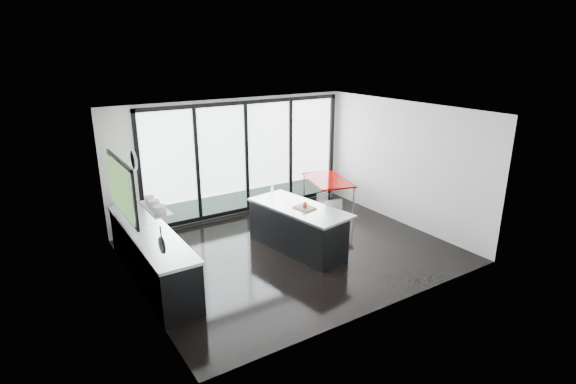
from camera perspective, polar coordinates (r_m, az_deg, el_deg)
floor at (r=9.12m, az=0.50°, el=-7.49°), size 6.00×5.00×0.00m
ceiling at (r=8.30m, az=0.55°, el=10.22°), size 6.00×5.00×0.00m
wall_back at (r=10.83m, az=-5.45°, el=3.76°), size 6.00×0.09×2.80m
wall_front at (r=6.78m, az=12.22°, el=-4.33°), size 6.00×0.00×2.80m
wall_left at (r=7.68m, az=-19.54°, el=-0.99°), size 0.26×5.00×2.80m
wall_right at (r=10.49m, az=14.38°, el=3.54°), size 0.00×5.00×2.80m
counter_cabinets at (r=8.27m, az=-16.92°, el=-7.59°), size 0.69×3.24×1.36m
island at (r=9.04m, az=1.12°, el=-4.57°), size 1.28×2.32×1.16m
bar_stool_near at (r=9.07m, az=6.22°, el=-5.04°), size 0.57×0.57×0.78m
bar_stool_far at (r=10.00m, az=4.88°, el=-3.13°), size 0.45×0.45×0.66m
red_table at (r=11.21m, az=5.06°, el=-0.35°), size 1.23×1.68×0.81m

